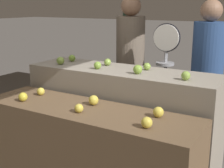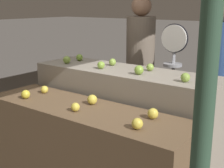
% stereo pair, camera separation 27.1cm
% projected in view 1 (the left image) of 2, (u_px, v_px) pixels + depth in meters
% --- Properties ---
extents(display_counter_front, '(1.90, 0.55, 0.90)m').
position_uv_depth(display_counter_front, '(87.00, 158.00, 2.65)').
color(display_counter_front, brown).
rests_on(display_counter_front, ground_plane).
extents(display_counter_back, '(1.90, 0.55, 1.12)m').
position_uv_depth(display_counter_back, '(122.00, 124.00, 3.12)').
color(display_counter_back, gray).
rests_on(display_counter_back, ground_plane).
extents(apple_front_0, '(0.08, 0.08, 0.08)m').
position_uv_depth(apple_front_0, '(23.00, 97.00, 2.72)').
color(apple_front_0, gold).
rests_on(apple_front_0, display_counter_front).
extents(apple_front_1, '(0.07, 0.07, 0.07)m').
position_uv_depth(apple_front_1, '(79.00, 108.00, 2.44)').
color(apple_front_1, yellow).
rests_on(apple_front_1, display_counter_front).
extents(apple_front_2, '(0.08, 0.08, 0.08)m').
position_uv_depth(apple_front_2, '(147.00, 123.00, 2.13)').
color(apple_front_2, yellow).
rests_on(apple_front_2, display_counter_front).
extents(apple_front_3, '(0.07, 0.07, 0.07)m').
position_uv_depth(apple_front_3, '(41.00, 91.00, 2.91)').
color(apple_front_3, yellow).
rests_on(apple_front_3, display_counter_front).
extents(apple_front_4, '(0.08, 0.08, 0.08)m').
position_uv_depth(apple_front_4, '(94.00, 100.00, 2.62)').
color(apple_front_4, yellow).
rests_on(apple_front_4, display_counter_front).
extents(apple_front_5, '(0.08, 0.08, 0.08)m').
position_uv_depth(apple_front_5, '(158.00, 112.00, 2.34)').
color(apple_front_5, yellow).
rests_on(apple_front_5, display_counter_front).
extents(apple_back_0, '(0.08, 0.08, 0.08)m').
position_uv_depth(apple_back_0, '(60.00, 61.00, 3.22)').
color(apple_back_0, '#8EB247').
rests_on(apple_back_0, display_counter_back).
extents(apple_back_1, '(0.07, 0.07, 0.07)m').
position_uv_depth(apple_back_1, '(98.00, 65.00, 2.99)').
color(apple_back_1, '#84AD3D').
rests_on(apple_back_1, display_counter_back).
extents(apple_back_2, '(0.08, 0.08, 0.08)m').
position_uv_depth(apple_back_2, '(138.00, 69.00, 2.78)').
color(apple_back_2, '#84AD3D').
rests_on(apple_back_2, display_counter_back).
extents(apple_back_3, '(0.08, 0.08, 0.08)m').
position_uv_depth(apple_back_3, '(186.00, 76.00, 2.56)').
color(apple_back_3, '#8EB247').
rests_on(apple_back_3, display_counter_back).
extents(apple_back_4, '(0.07, 0.07, 0.07)m').
position_uv_depth(apple_back_4, '(72.00, 58.00, 3.39)').
color(apple_back_4, '#7AA338').
rests_on(apple_back_4, display_counter_back).
extents(apple_back_5, '(0.07, 0.07, 0.07)m').
position_uv_depth(apple_back_5, '(108.00, 62.00, 3.17)').
color(apple_back_5, '#8EB247').
rests_on(apple_back_5, display_counter_back).
extents(apple_back_6, '(0.07, 0.07, 0.07)m').
position_uv_depth(apple_back_6, '(147.00, 66.00, 2.95)').
color(apple_back_6, '#8EB247').
rests_on(apple_back_6, display_counter_back).
extents(produce_scale, '(0.31, 0.20, 1.53)m').
position_uv_depth(produce_scale, '(165.00, 61.00, 3.40)').
color(produce_scale, '#99999E').
rests_on(produce_scale, ground_plane).
extents(person_vendor_at_scale, '(0.47, 0.47, 1.77)m').
position_uv_depth(person_vendor_at_scale, '(207.00, 68.00, 3.45)').
color(person_vendor_at_scale, '#2D2D38').
rests_on(person_vendor_at_scale, ground_plane).
extents(person_customer_left, '(0.47, 0.47, 1.82)m').
position_uv_depth(person_customer_left, '(130.00, 59.00, 3.87)').
color(person_customer_left, '#2D2D38').
rests_on(person_customer_left, ground_plane).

